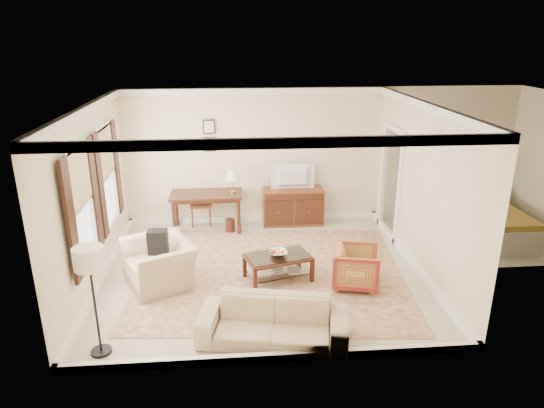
{
  "coord_description": "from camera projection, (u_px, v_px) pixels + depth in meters",
  "views": [
    {
      "loc": [
        -0.48,
        -7.59,
        3.96
      ],
      "look_at": [
        0.2,
        0.3,
        1.15
      ],
      "focal_mm": 32.0,
      "sensor_mm": 36.0,
      "label": 1
    }
  ],
  "objects": [
    {
      "name": "sideboard",
      "position": [
        293.0,
        206.0,
        10.51
      ],
      "size": [
        1.3,
        0.5,
        0.8
      ],
      "primitive_type": "cube",
      "color": "brown",
      "rests_on": "room_shell"
    },
    {
      "name": "book_a",
      "position": [
        270.0,
        269.0,
        8.19
      ],
      "size": [
        0.25,
        0.18,
        0.38
      ],
      "primitive_type": "imported",
      "rotation": [
        0.0,
        0.0,
        0.58
      ],
      "color": "brown",
      "rests_on": "coffee_table"
    },
    {
      "name": "window_front",
      "position": [
        81.0,
        207.0,
        7.1
      ],
      "size": [
        0.12,
        1.56,
        1.8
      ],
      "primitive_type": null,
      "color": "#CCB284",
      "rests_on": "room_shell"
    },
    {
      "name": "floor_lamp",
      "position": [
        90.0,
        266.0,
        5.93
      ],
      "size": [
        0.37,
        0.37,
        1.51
      ],
      "color": "black",
      "rests_on": "room_shell"
    },
    {
      "name": "sofa",
      "position": [
        273.0,
        315.0,
        6.47
      ],
      "size": [
        2.07,
        0.96,
        0.78
      ],
      "primitive_type": "imported",
      "rotation": [
        0.0,
        0.0,
        -0.2
      ],
      "color": "tan",
      "rests_on": "room_shell"
    },
    {
      "name": "striped_armchair",
      "position": [
        356.0,
        265.0,
        7.91
      ],
      "size": [
        0.83,
        0.86,
        0.75
      ],
      "primitive_type": "imported",
      "rotation": [
        0.0,
        0.0,
        1.34
      ],
      "color": "maroon",
      "rests_on": "room_shell"
    },
    {
      "name": "annex_bedroom",
      "position": [
        479.0,
        222.0,
        9.82
      ],
      "size": [
        3.0,
        2.7,
        2.9
      ],
      "color": "beige",
      "rests_on": "ground"
    },
    {
      "name": "rug",
      "position": [
        272.0,
        273.0,
        8.44
      ],
      "size": [
        4.81,
        4.23,
        0.01
      ],
      "primitive_type": "cube",
      "rotation": [
        0.0,
        0.0,
        -0.09
      ],
      "color": "maroon",
      "rests_on": "room_shell"
    },
    {
      "name": "framed_prints",
      "position": [
        209.0,
        135.0,
        10.09
      ],
      "size": [
        0.25,
        0.04,
        0.68
      ],
      "primitive_type": null,
      "color": "#3F1D12",
      "rests_on": "room_shell"
    },
    {
      "name": "tv",
      "position": [
        293.0,
        169.0,
        10.21
      ],
      "size": [
        0.89,
        0.51,
        0.12
      ],
      "primitive_type": "imported",
      "rotation": [
        0.0,
        0.0,
        3.14
      ],
      "color": "black",
      "rests_on": "sideboard"
    },
    {
      "name": "desk_lamp",
      "position": [
        233.0,
        181.0,
        10.01
      ],
      "size": [
        0.32,
        0.32,
        0.5
      ],
      "primitive_type": null,
      "color": "silver",
      "rests_on": "writing_desk"
    },
    {
      "name": "book_b",
      "position": [
        288.0,
        270.0,
        8.17
      ],
      "size": [
        0.28,
        0.04,
        0.38
      ],
      "primitive_type": "imported",
      "rotation": [
        0.0,
        0.0,
        0.05
      ],
      "color": "brown",
      "rests_on": "coffee_table"
    },
    {
      "name": "writing_desk",
      "position": [
        206.0,
        198.0,
        10.08
      ],
      "size": [
        1.48,
        0.74,
        0.81
      ],
      "color": "#3F1D12",
      "rests_on": "room_shell"
    },
    {
      "name": "backpack",
      "position": [
        158.0,
        240.0,
        7.94
      ],
      "size": [
        0.37,
        0.39,
        0.4
      ],
      "primitive_type": "cube",
      "rotation": [
        0.0,
        0.0,
        -0.93
      ],
      "color": "black",
      "rests_on": "club_armchair"
    },
    {
      "name": "club_armchair",
      "position": [
        159.0,
        256.0,
        7.94
      ],
      "size": [
        1.16,
        1.35,
        0.99
      ],
      "primitive_type": "imported",
      "rotation": [
        0.0,
        0.0,
        -1.11
      ],
      "color": "tan",
      "rests_on": "room_shell"
    },
    {
      "name": "fruit_bowl",
      "position": [
        279.0,
        252.0,
        8.06
      ],
      "size": [
        0.42,
        0.42,
        0.1
      ],
      "primitive_type": "imported",
      "color": "silver",
      "rests_on": "coffee_table"
    },
    {
      "name": "room_shell",
      "position": [
        261.0,
        132.0,
        7.67
      ],
      "size": [
        5.51,
        5.01,
        2.91
      ],
      "color": "beige",
      "rests_on": "ground"
    },
    {
      "name": "doorway",
      "position": [
        391.0,
        184.0,
        9.76
      ],
      "size": [
        0.1,
        1.12,
        2.25
      ],
      "primitive_type": null,
      "color": "white",
      "rests_on": "room_shell"
    },
    {
      "name": "coffee_table",
      "position": [
        278.0,
        261.0,
        8.12
      ],
      "size": [
        1.19,
        0.89,
        0.45
      ],
      "rotation": [
        0.0,
        0.0,
        0.27
      ],
      "color": "#3F1D12",
      "rests_on": "room_shell"
    },
    {
      "name": "desk_chair",
      "position": [
        201.0,
        201.0,
        10.46
      ],
      "size": [
        0.47,
        0.47,
        1.05
      ],
      "primitive_type": null,
      "rotation": [
        0.0,
        0.0,
        0.05
      ],
      "color": "brown",
      "rests_on": "room_shell"
    },
    {
      "name": "window_rear",
      "position": [
        107.0,
        176.0,
        8.6
      ],
      "size": [
        0.12,
        1.56,
        1.8
      ],
      "primitive_type": null,
      "color": "#CCB284",
      "rests_on": "room_shell"
    }
  ]
}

